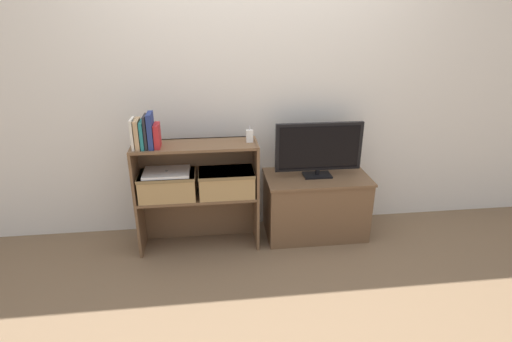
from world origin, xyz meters
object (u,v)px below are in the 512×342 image
storage_basket_left (168,184)px  book_crimson (157,136)px  laptop (167,172)px  tv_stand (315,205)px  book_charcoal (146,132)px  tv (319,148)px  baby_monitor (250,136)px  book_teal (143,134)px  storage_basket_right (227,181)px  book_ivory (133,134)px  book_tan (138,134)px  book_navy (151,130)px

storage_basket_left → book_crimson: bearing=-144.6°
laptop → tv_stand: bearing=4.4°
book_charcoal → storage_basket_left: book_charcoal is taller
tv → baby_monitor: 0.58m
book_teal → book_crimson: book_teal is taller
tv_stand → book_charcoal: book_charcoal is taller
baby_monitor → storage_basket_right: baby_monitor is taller
tv → book_charcoal: bearing=-174.8°
storage_basket_right → book_ivory: bearing=-177.6°
tv_stand → book_tan: 1.52m
book_ivory → book_charcoal: book_charcoal is taller
book_navy → storage_basket_right: bearing=3.0°
book_ivory → storage_basket_right: size_ratio=0.51×
tv_stand → book_teal: 1.49m
tv_stand → laptop: (-1.17, -0.09, 0.39)m
book_tan → book_teal: bearing=0.0°
storage_basket_right → book_teal: bearing=-177.3°
book_ivory → laptop: bearing=7.7°
tv → storage_basket_right: bearing=-173.1°
book_teal → laptop: (0.14, 0.03, -0.31)m
tv_stand → baby_monitor: baby_monitor is taller
book_crimson → storage_basket_right: 0.62m
tv → storage_basket_right: tv is taller
tv_stand → book_teal: book_teal is taller
book_teal → book_crimson: (0.10, 0.00, -0.01)m
tv → storage_basket_right: size_ratio=1.64×
baby_monitor → storage_basket_right: bearing=-175.3°
book_crimson → storage_basket_right: size_ratio=0.41×
book_crimson → laptop: 0.30m
book_ivory → book_charcoal: size_ratio=0.91×
book_charcoal → book_navy: size_ratio=0.94×
tv → book_tan: (-1.34, -0.12, 0.20)m
book_tan → storage_basket_right: book_tan is taller
book_ivory → storage_basket_right: bearing=2.4°
storage_basket_left → book_navy: bearing=-161.0°
tv_stand → book_teal: bearing=-174.9°
laptop → book_tan: bearing=-170.9°
tv_stand → book_tan: bearing=-175.0°
book_charcoal → laptop: 0.34m
storage_basket_right → book_charcoal: bearing=-177.2°
book_ivory → laptop: 0.37m
laptop → baby_monitor: bearing=1.4°
tv_stand → book_ivory: 1.55m
tv → book_teal: bearing=-174.9°
tv → laptop: (-1.17, -0.09, -0.11)m
book_tan → book_crimson: book_tan is taller
baby_monitor → book_navy: bearing=-176.6°
book_tan → book_navy: book_navy is taller
tv → book_charcoal: size_ratio=2.93×
storage_basket_left → book_ivory: bearing=-172.3°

